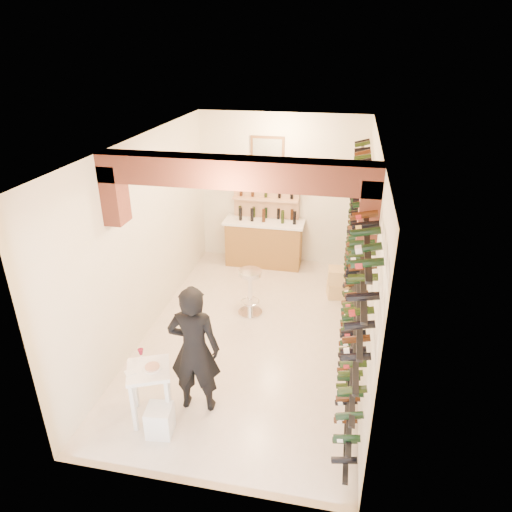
{
  "coord_description": "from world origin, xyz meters",
  "views": [
    {
      "loc": [
        1.33,
        -6.3,
        4.46
      ],
      "look_at": [
        0.0,
        0.3,
        1.3
      ],
      "focal_mm": 32.14,
      "sensor_mm": 36.0,
      "label": 1
    }
  ],
  "objects_px": {
    "tasting_table": "(149,377)",
    "chrome_barstool": "(250,289)",
    "white_stool": "(160,420)",
    "person": "(194,350)",
    "wine_rack": "(353,258)",
    "back_counter": "(264,242)",
    "crate_lower": "(340,290)"
  },
  "relations": [
    {
      "from": "crate_lower",
      "to": "wine_rack",
      "type": "bearing_deg",
      "value": -85.09
    },
    {
      "from": "tasting_table",
      "to": "white_stool",
      "type": "bearing_deg",
      "value": -74.18
    },
    {
      "from": "person",
      "to": "back_counter",
      "type": "bearing_deg",
      "value": -95.63
    },
    {
      "from": "back_counter",
      "to": "white_stool",
      "type": "relative_size",
      "value": 4.37
    },
    {
      "from": "white_stool",
      "to": "chrome_barstool",
      "type": "xyz_separation_m",
      "value": [
        0.52,
        2.95,
        0.3
      ]
    },
    {
      "from": "wine_rack",
      "to": "white_stool",
      "type": "xyz_separation_m",
      "value": [
        -2.22,
        -2.34,
        -1.35
      ]
    },
    {
      "from": "white_stool",
      "to": "wine_rack",
      "type": "bearing_deg",
      "value": 46.58
    },
    {
      "from": "white_stool",
      "to": "crate_lower",
      "type": "distance_m",
      "value": 4.41
    },
    {
      "from": "white_stool",
      "to": "person",
      "type": "relative_size",
      "value": 0.21
    },
    {
      "from": "person",
      "to": "crate_lower",
      "type": "distance_m",
      "value": 3.85
    },
    {
      "from": "tasting_table",
      "to": "crate_lower",
      "type": "bearing_deg",
      "value": 34.61
    },
    {
      "from": "white_stool",
      "to": "person",
      "type": "bearing_deg",
      "value": 60.73
    },
    {
      "from": "back_counter",
      "to": "person",
      "type": "relative_size",
      "value": 0.93
    },
    {
      "from": "tasting_table",
      "to": "person",
      "type": "xyz_separation_m",
      "value": [
        0.52,
        0.29,
        0.29
      ]
    },
    {
      "from": "wine_rack",
      "to": "crate_lower",
      "type": "xyz_separation_m",
      "value": [
        -0.13,
        1.54,
        -1.4
      ]
    },
    {
      "from": "white_stool",
      "to": "chrome_barstool",
      "type": "bearing_deg",
      "value": 80.09
    },
    {
      "from": "tasting_table",
      "to": "white_stool",
      "type": "relative_size",
      "value": 2.37
    },
    {
      "from": "wine_rack",
      "to": "back_counter",
      "type": "bearing_deg",
      "value": 124.66
    },
    {
      "from": "person",
      "to": "chrome_barstool",
      "type": "bearing_deg",
      "value": -99.57
    },
    {
      "from": "person",
      "to": "chrome_barstool",
      "type": "distance_m",
      "value": 2.44
    },
    {
      "from": "white_stool",
      "to": "back_counter",
      "type": "bearing_deg",
      "value": 85.58
    },
    {
      "from": "tasting_table",
      "to": "chrome_barstool",
      "type": "height_order",
      "value": "tasting_table"
    },
    {
      "from": "chrome_barstool",
      "to": "crate_lower",
      "type": "relative_size",
      "value": 1.76
    },
    {
      "from": "white_stool",
      "to": "chrome_barstool",
      "type": "height_order",
      "value": "chrome_barstool"
    },
    {
      "from": "wine_rack",
      "to": "back_counter",
      "type": "relative_size",
      "value": 3.35
    },
    {
      "from": "wine_rack",
      "to": "person",
      "type": "xyz_separation_m",
      "value": [
        -1.91,
        -1.79,
        -0.64
      ]
    },
    {
      "from": "wine_rack",
      "to": "tasting_table",
      "type": "bearing_deg",
      "value": -139.4
    },
    {
      "from": "wine_rack",
      "to": "back_counter",
      "type": "height_order",
      "value": "wine_rack"
    },
    {
      "from": "wine_rack",
      "to": "tasting_table",
      "type": "xyz_separation_m",
      "value": [
        -2.43,
        -2.08,
        -0.93
      ]
    },
    {
      "from": "back_counter",
      "to": "chrome_barstool",
      "type": "relative_size",
      "value": 1.98
    },
    {
      "from": "wine_rack",
      "to": "chrome_barstool",
      "type": "bearing_deg",
      "value": 160.36
    },
    {
      "from": "back_counter",
      "to": "tasting_table",
      "type": "xyz_separation_m",
      "value": [
        -0.6,
        -4.73,
        0.09
      ]
    }
  ]
}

